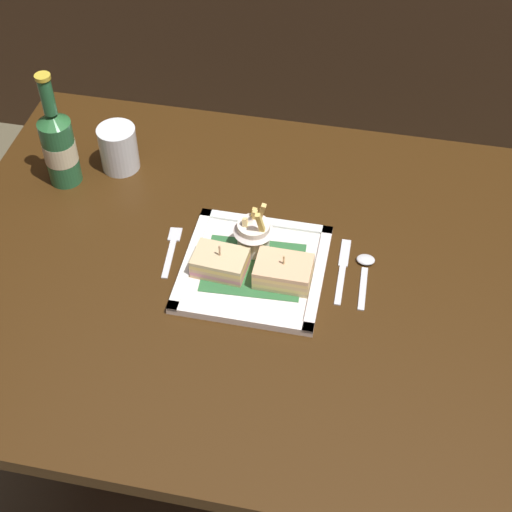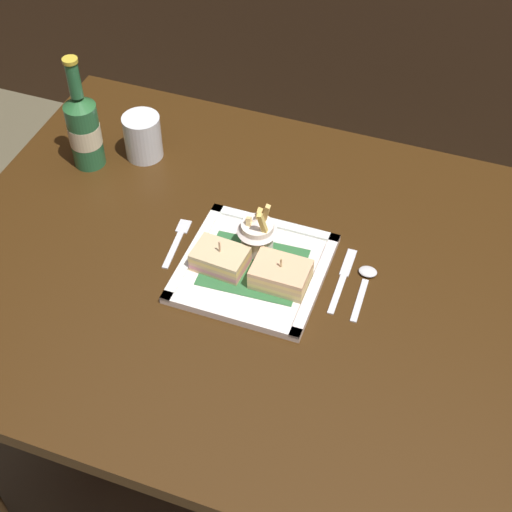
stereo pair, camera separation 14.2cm
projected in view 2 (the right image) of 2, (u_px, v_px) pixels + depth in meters
The scene contains 11 objects.
ground_plane at pixel (258, 460), 1.98m from camera, with size 6.00×6.00×0.00m, color brown.
dining_table at pixel (258, 316), 1.55m from camera, with size 1.23×0.93×0.73m.
square_plate at pixel (253, 269), 1.44m from camera, with size 0.26×0.26×0.02m.
sandwich_half_left at pixel (220, 259), 1.43m from camera, with size 0.10×0.08×0.06m.
sandwich_half_right at pixel (281, 274), 1.40m from camera, with size 0.10×0.07×0.06m.
fries_cup at pixel (257, 231), 1.44m from camera, with size 0.08×0.08×0.11m.
beer_bottle at pixel (84, 128), 1.60m from camera, with size 0.07×0.07×0.26m.
water_glass at pixel (143, 139), 1.65m from camera, with size 0.08×0.08×0.10m.
fork at pixel (178, 240), 1.50m from camera, with size 0.03×0.13×0.00m.
knife at pixel (343, 277), 1.43m from camera, with size 0.02×0.17×0.00m.
spoon at pixel (366, 279), 1.43m from camera, with size 0.04×0.14×0.01m.
Camera 2 is at (0.33, -0.92, 1.81)m, focal length 53.95 mm.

